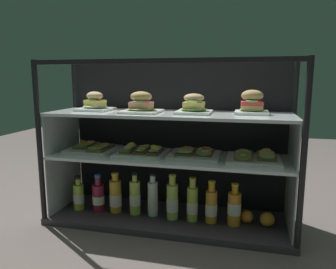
# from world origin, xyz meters

# --- Properties ---
(ground_plane) EXTENTS (6.00, 6.00, 0.02)m
(ground_plane) POSITION_xyz_m (0.00, 0.00, -0.01)
(ground_plane) COLOR #5B514D
(ground_plane) RESTS_ON ground
(case_base_deck) EXTENTS (1.37, 0.43, 0.04)m
(case_base_deck) POSITION_xyz_m (0.00, 0.00, 0.02)
(case_base_deck) COLOR #383039
(case_base_deck) RESTS_ON ground
(case_frame) EXTENTS (1.37, 0.43, 0.91)m
(case_frame) POSITION_xyz_m (0.00, 0.14, 0.49)
(case_frame) COLOR black
(case_frame) RESTS_ON ground
(riser_lower_tier) EXTENTS (1.31, 0.37, 0.34)m
(riser_lower_tier) POSITION_xyz_m (0.00, 0.00, 0.21)
(riser_lower_tier) COLOR silver
(riser_lower_tier) RESTS_ON case_base_deck
(shelf_lower_glass) EXTENTS (1.33, 0.38, 0.02)m
(shelf_lower_glass) POSITION_xyz_m (0.00, 0.00, 0.38)
(shelf_lower_glass) COLOR silver
(shelf_lower_glass) RESTS_ON riser_lower_tier
(riser_upper_tier) EXTENTS (1.31, 0.37, 0.22)m
(riser_upper_tier) POSITION_xyz_m (0.00, 0.00, 0.50)
(riser_upper_tier) COLOR silver
(riser_upper_tier) RESTS_ON shelf_lower_glass
(shelf_upper_glass) EXTENTS (1.33, 0.38, 0.02)m
(shelf_upper_glass) POSITION_xyz_m (0.00, 0.00, 0.62)
(shelf_upper_glass) COLOR silver
(shelf_upper_glass) RESTS_ON riser_upper_tier
(plated_roll_sandwich_center) EXTENTS (0.19, 0.19, 0.11)m
(plated_roll_sandwich_center) POSITION_xyz_m (-0.45, 0.03, 0.67)
(plated_roll_sandwich_center) COLOR white
(plated_roll_sandwich_center) RESTS_ON shelf_upper_glass
(plated_roll_sandwich_near_right_corner) EXTENTS (0.21, 0.21, 0.12)m
(plated_roll_sandwich_near_right_corner) POSITION_xyz_m (-0.14, -0.03, 0.67)
(plated_roll_sandwich_near_right_corner) COLOR white
(plated_roll_sandwich_near_right_corner) RESTS_ON shelf_upper_glass
(plated_roll_sandwich_mid_left) EXTENTS (0.19, 0.19, 0.11)m
(plated_roll_sandwich_mid_left) POSITION_xyz_m (0.14, -0.00, 0.67)
(plated_roll_sandwich_mid_left) COLOR white
(plated_roll_sandwich_mid_left) RESTS_ON shelf_upper_glass
(plated_roll_sandwich_far_right) EXTENTS (0.17, 0.17, 0.13)m
(plated_roll_sandwich_far_right) POSITION_xyz_m (0.44, 0.05, 0.68)
(plated_roll_sandwich_far_right) COLOR white
(plated_roll_sandwich_far_right) RESTS_ON shelf_upper_glass
(open_sandwich_tray_left_of_center) EXTENTS (0.27, 0.27, 0.06)m
(open_sandwich_tray_left_of_center) POSITION_xyz_m (-0.46, 0.01, 0.41)
(open_sandwich_tray_left_of_center) COLOR white
(open_sandwich_tray_left_of_center) RESTS_ON shelf_lower_glass
(open_sandwich_tray_near_right_corner) EXTENTS (0.27, 0.26, 0.06)m
(open_sandwich_tray_near_right_corner) POSITION_xyz_m (-0.15, -0.00, 0.41)
(open_sandwich_tray_near_right_corner) COLOR white
(open_sandwich_tray_near_right_corner) RESTS_ON shelf_lower_glass
(open_sandwich_tray_near_left_corner) EXTENTS (0.27, 0.26, 0.06)m
(open_sandwich_tray_near_left_corner) POSITION_xyz_m (0.15, 0.02, 0.41)
(open_sandwich_tray_near_left_corner) COLOR white
(open_sandwich_tray_near_left_corner) RESTS_ON shelf_lower_glass
(open_sandwich_tray_mid_right) EXTENTS (0.27, 0.26, 0.06)m
(open_sandwich_tray_mid_right) POSITION_xyz_m (0.46, 0.00, 0.41)
(open_sandwich_tray_mid_right) COLOR white
(open_sandwich_tray_mid_right) RESTS_ON shelf_lower_glass
(juice_bottle_front_left_end) EXTENTS (0.06, 0.06, 0.21)m
(juice_bottle_front_left_end) POSITION_xyz_m (-0.55, -0.03, 0.12)
(juice_bottle_front_left_end) COLOR #B4D244
(juice_bottle_front_left_end) RESTS_ON case_base_deck
(juice_bottle_tucked_behind) EXTENTS (0.07, 0.07, 0.22)m
(juice_bottle_tucked_behind) POSITION_xyz_m (-0.42, -0.02, 0.12)
(juice_bottle_tucked_behind) COLOR #A31D3F
(juice_bottle_tucked_behind) RESTS_ON case_base_deck
(juice_bottle_back_center) EXTENTS (0.07, 0.07, 0.24)m
(juice_bottle_back_center) POSITION_xyz_m (-0.31, -0.02, 0.13)
(juice_bottle_back_center) COLOR gold
(juice_bottle_back_center) RESTS_ON case_base_deck
(juice_bottle_front_right_end) EXTENTS (0.06, 0.06, 0.24)m
(juice_bottle_front_right_end) POSITION_xyz_m (-0.19, -0.02, 0.14)
(juice_bottle_front_right_end) COLOR #B6D64F
(juice_bottle_front_right_end) RESTS_ON case_base_deck
(juice_bottle_front_middle) EXTENTS (0.06, 0.06, 0.25)m
(juice_bottle_front_middle) POSITION_xyz_m (-0.09, -0.01, 0.13)
(juice_bottle_front_middle) COLOR white
(juice_bottle_front_middle) RESTS_ON case_base_deck
(juice_bottle_back_left) EXTENTS (0.07, 0.07, 0.26)m
(juice_bottle_back_left) POSITION_xyz_m (0.03, -0.03, 0.14)
(juice_bottle_back_left) COLOR #BAD055
(juice_bottle_back_left) RESTS_ON case_base_deck
(juice_bottle_front_fourth) EXTENTS (0.06, 0.06, 0.25)m
(juice_bottle_front_fourth) POSITION_xyz_m (0.14, -0.02, 0.13)
(juice_bottle_front_fourth) COLOR #B6C844
(juice_bottle_front_fourth) RESTS_ON case_base_deck
(juice_bottle_near_post) EXTENTS (0.06, 0.06, 0.23)m
(juice_bottle_near_post) POSITION_xyz_m (0.25, -0.02, 0.13)
(juice_bottle_near_post) COLOR orange
(juice_bottle_near_post) RESTS_ON case_base_deck
(juice_bottle_back_right) EXTENTS (0.07, 0.07, 0.23)m
(juice_bottle_back_right) POSITION_xyz_m (0.37, -0.02, 0.13)
(juice_bottle_back_right) COLOR orange
(juice_bottle_back_right) RESTS_ON case_base_deck
(orange_fruit_beside_bottles) EXTENTS (0.07, 0.07, 0.07)m
(orange_fruit_beside_bottles) POSITION_xyz_m (0.44, 0.02, 0.07)
(orange_fruit_beside_bottles) COLOR orange
(orange_fruit_beside_bottles) RESTS_ON case_base_deck
(orange_fruit_near_left_post) EXTENTS (0.08, 0.08, 0.08)m
(orange_fruit_near_left_post) POSITION_xyz_m (0.55, 0.00, 0.07)
(orange_fruit_near_left_post) COLOR orange
(orange_fruit_near_left_post) RESTS_ON case_base_deck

